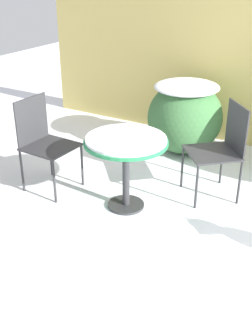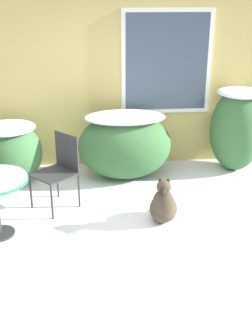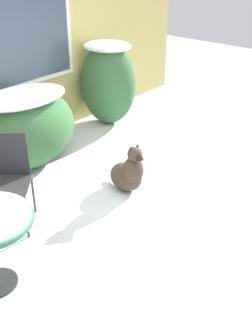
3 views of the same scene
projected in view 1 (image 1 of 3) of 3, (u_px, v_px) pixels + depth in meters
The scene contains 4 objects.
shrub_left at pixel (185, 115), 5.15m from camera, with size 0.91×0.94×0.89m.
patio_table at pixel (126, 149), 3.88m from camera, with size 0.78×0.78×0.73m.
patio_chair_near_table at pixel (221, 147), 4.14m from camera, with size 0.67×0.67×0.96m.
patio_chair_far_side at pixel (44, 139), 4.30m from camera, with size 0.49×0.49×0.96m.
Camera 1 is at (0.28, -3.02, 2.18)m, focal length 45.00 mm.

